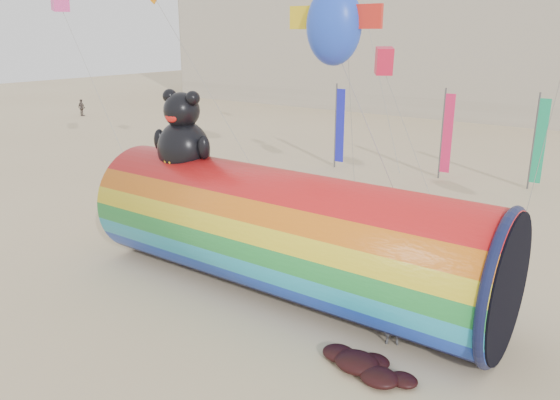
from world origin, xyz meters
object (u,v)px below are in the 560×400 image
Objects in this scene: kite_handler at (393,319)px; fabric_bundle at (365,365)px; windsock_assembly at (284,229)px; hotel_building at (426,11)px.

fabric_bundle is (-0.01, -1.58, -0.58)m from kite_handler.
windsock_assembly is 5.29× the size of fabric_bundle.
hotel_building reaches higher than fabric_bundle.
windsock_assembly is at bearing 149.23° from fabric_bundle.
kite_handler is at bearing -68.87° from hotel_building.
kite_handler is (4.30, -0.97, -1.36)m from windsock_assembly.
hotel_building is 23.06× the size of fabric_bundle.
hotel_building is 40.02× the size of kite_handler.
kite_handler is at bearing -12.76° from windsock_assembly.
hotel_building is 53.08m from fabric_bundle.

